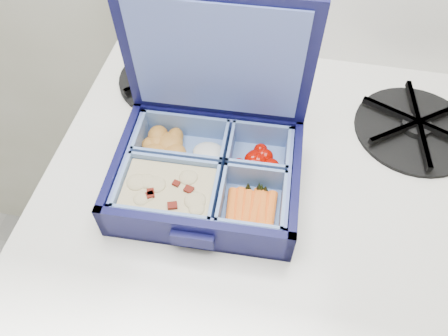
% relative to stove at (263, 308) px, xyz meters
% --- Properties ---
extents(stove, '(0.67, 0.67, 1.00)m').
position_rel_stove_xyz_m(stove, '(0.00, 0.00, 0.00)').
color(stove, white).
rests_on(stove, floor).
extents(bento_box, '(0.24, 0.19, 0.06)m').
position_rel_stove_xyz_m(bento_box, '(-0.11, -0.03, 0.53)').
color(bento_box, '#0B0B39').
rests_on(bento_box, stove).
extents(burner_grate, '(0.23, 0.23, 0.03)m').
position_rel_stove_xyz_m(burner_grate, '(0.17, 0.13, 0.51)').
color(burner_grate, black).
rests_on(burner_grate, stove).
extents(burner_grate_rear, '(0.20, 0.20, 0.02)m').
position_rel_stove_xyz_m(burner_grate_rear, '(-0.21, 0.17, 0.51)').
color(burner_grate_rear, black).
rests_on(burner_grate_rear, stove).
extents(fork, '(0.06, 0.17, 0.01)m').
position_rel_stove_xyz_m(fork, '(-0.08, 0.11, 0.50)').
color(fork, '#BCBBC1').
rests_on(fork, stove).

